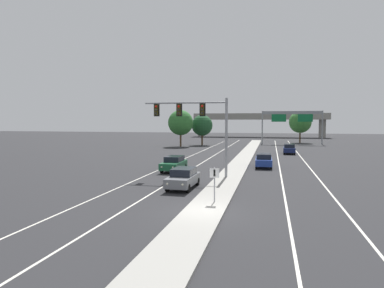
% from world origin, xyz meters
% --- Properties ---
extents(ground_plane, '(260.00, 260.00, 0.00)m').
position_xyz_m(ground_plane, '(0.00, 0.00, 0.00)').
color(ground_plane, '#28282B').
extents(median_island, '(2.40, 110.00, 0.15)m').
position_xyz_m(median_island, '(0.00, 18.00, 0.07)').
color(median_island, '#9E9B93').
rests_on(median_island, ground).
extents(lane_stripe_oncoming_center, '(0.14, 100.00, 0.01)m').
position_xyz_m(lane_stripe_oncoming_center, '(-4.70, 25.00, 0.00)').
color(lane_stripe_oncoming_center, silver).
rests_on(lane_stripe_oncoming_center, ground).
extents(lane_stripe_receding_center, '(0.14, 100.00, 0.01)m').
position_xyz_m(lane_stripe_receding_center, '(4.70, 25.00, 0.00)').
color(lane_stripe_receding_center, silver).
rests_on(lane_stripe_receding_center, ground).
extents(edge_stripe_left, '(0.14, 100.00, 0.01)m').
position_xyz_m(edge_stripe_left, '(-8.00, 25.00, 0.00)').
color(edge_stripe_left, silver).
rests_on(edge_stripe_left, ground).
extents(edge_stripe_right, '(0.14, 100.00, 0.01)m').
position_xyz_m(edge_stripe_right, '(8.00, 25.00, 0.00)').
color(edge_stripe_right, silver).
rests_on(edge_stripe_right, ground).
extents(overhead_signal_mast, '(7.90, 0.44, 7.20)m').
position_xyz_m(overhead_signal_mast, '(-3.00, 12.04, 5.48)').
color(overhead_signal_mast, gray).
rests_on(overhead_signal_mast, median_island).
extents(median_sign_post, '(0.60, 0.10, 2.20)m').
position_xyz_m(median_sign_post, '(0.27, 2.14, 1.59)').
color(median_sign_post, gray).
rests_on(median_sign_post, median_island).
extents(car_oncoming_grey, '(1.89, 4.50, 1.58)m').
position_xyz_m(car_oncoming_grey, '(-2.94, 6.69, 0.82)').
color(car_oncoming_grey, slate).
rests_on(car_oncoming_grey, ground).
extents(car_oncoming_green, '(1.89, 4.50, 1.58)m').
position_xyz_m(car_oncoming_green, '(-6.17, 15.26, 0.82)').
color(car_oncoming_green, '#195633').
rests_on(car_oncoming_green, ground).
extents(car_receding_blue, '(1.92, 4.51, 1.58)m').
position_xyz_m(car_receding_blue, '(2.94, 20.43, 0.82)').
color(car_receding_blue, navy).
rests_on(car_receding_blue, ground).
extents(car_receding_navy, '(1.90, 4.50, 1.58)m').
position_xyz_m(car_receding_navy, '(6.57, 37.73, 0.82)').
color(car_receding_navy, '#141E4C').
rests_on(car_receding_navy, ground).
extents(highway_sign_gantry, '(13.28, 0.42, 7.50)m').
position_xyz_m(highway_sign_gantry, '(8.20, 61.21, 6.16)').
color(highway_sign_gantry, gray).
rests_on(highway_sign_gantry, ground).
extents(overpass_bridge, '(42.40, 6.40, 7.65)m').
position_xyz_m(overpass_bridge, '(0.00, 94.11, 5.78)').
color(overpass_bridge, gray).
rests_on(overpass_bridge, ground).
extents(tree_far_left_b, '(5.16, 5.16, 7.46)m').
position_xyz_m(tree_far_left_b, '(-14.41, 48.97, 4.88)').
color(tree_far_left_b, '#4C3823').
rests_on(tree_far_left_b, ground).
extents(tree_far_left_a, '(4.53, 4.53, 6.55)m').
position_xyz_m(tree_far_left_a, '(-10.87, 53.79, 4.27)').
color(tree_far_left_a, '#4C3823').
rests_on(tree_far_left_a, ground).
extents(tree_far_right_a, '(5.26, 5.26, 7.61)m').
position_xyz_m(tree_far_right_a, '(10.44, 66.62, 4.97)').
color(tree_far_right_a, '#4C3823').
rests_on(tree_far_right_a, ground).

